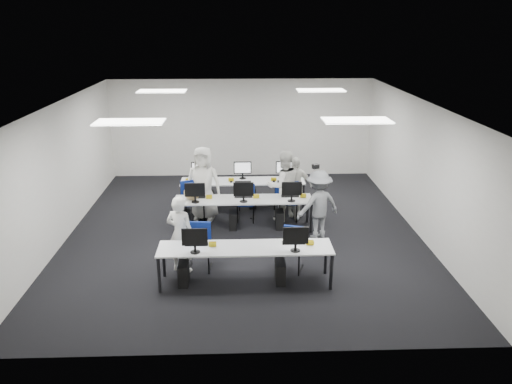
{
  "coord_description": "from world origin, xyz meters",
  "views": [
    {
      "loc": [
        -0.11,
        -10.7,
        4.67
      ],
      "look_at": [
        0.28,
        -0.09,
        1.0
      ],
      "focal_mm": 35.0,
      "sensor_mm": 36.0,
      "label": 1
    }
  ],
  "objects_px": {
    "chair_2": "(193,209)",
    "chair_4": "(289,208)",
    "desk_front": "(245,250)",
    "chair_3": "(246,209)",
    "student_2": "(203,183)",
    "chair_7": "(282,204)",
    "student_1": "(283,186)",
    "chair_1": "(292,257)",
    "student_3": "(295,187)",
    "desk_mid": "(243,201)",
    "chair_6": "(245,206)",
    "photographer": "(318,205)",
    "chair_5": "(192,205)",
    "student_0": "(180,234)",
    "chair_0": "(200,255)"
  },
  "relations": [
    {
      "from": "chair_2",
      "to": "chair_4",
      "type": "xyz_separation_m",
      "value": [
        2.35,
        0.03,
        -0.01
      ]
    },
    {
      "from": "chair_3",
      "to": "photographer",
      "type": "distance_m",
      "value": 2.01
    },
    {
      "from": "chair_0",
      "to": "student_3",
      "type": "height_order",
      "value": "student_3"
    },
    {
      "from": "chair_2",
      "to": "chair_3",
      "type": "bearing_deg",
      "value": -17.62
    },
    {
      "from": "chair_0",
      "to": "chair_5",
      "type": "xyz_separation_m",
      "value": [
        -0.38,
        2.74,
        0.02
      ]
    },
    {
      "from": "chair_1",
      "to": "student_3",
      "type": "relative_size",
      "value": 0.57
    },
    {
      "from": "desk_front",
      "to": "chair_0",
      "type": "height_order",
      "value": "chair_0"
    },
    {
      "from": "chair_0",
      "to": "chair_7",
      "type": "xyz_separation_m",
      "value": [
        1.88,
        2.85,
        -0.02
      ]
    },
    {
      "from": "chair_4",
      "to": "chair_7",
      "type": "height_order",
      "value": "chair_4"
    },
    {
      "from": "desk_front",
      "to": "chair_3",
      "type": "bearing_deg",
      "value": 88.77
    },
    {
      "from": "chair_0",
      "to": "chair_6",
      "type": "relative_size",
      "value": 1.1
    },
    {
      "from": "student_3",
      "to": "chair_7",
      "type": "bearing_deg",
      "value": 162.0
    },
    {
      "from": "chair_2",
      "to": "chair_7",
      "type": "relative_size",
      "value": 1.14
    },
    {
      "from": "chair_1",
      "to": "chair_4",
      "type": "height_order",
      "value": "chair_4"
    },
    {
      "from": "chair_5",
      "to": "student_0",
      "type": "distance_m",
      "value": 2.85
    },
    {
      "from": "chair_5",
      "to": "chair_7",
      "type": "distance_m",
      "value": 2.26
    },
    {
      "from": "chair_2",
      "to": "student_2",
      "type": "relative_size",
      "value": 0.54
    },
    {
      "from": "desk_front",
      "to": "photographer",
      "type": "height_order",
      "value": "photographer"
    },
    {
      "from": "chair_4",
      "to": "chair_7",
      "type": "distance_m",
      "value": 0.36
    },
    {
      "from": "student_2",
      "to": "student_1",
      "type": "bearing_deg",
      "value": 6.34
    },
    {
      "from": "chair_3",
      "to": "chair_7",
      "type": "height_order",
      "value": "chair_3"
    },
    {
      "from": "desk_front",
      "to": "chair_2",
      "type": "height_order",
      "value": "chair_2"
    },
    {
      "from": "desk_mid",
      "to": "chair_3",
      "type": "height_order",
      "value": "chair_3"
    },
    {
      "from": "desk_front",
      "to": "student_2",
      "type": "height_order",
      "value": "student_2"
    },
    {
      "from": "chair_0",
      "to": "chair_6",
      "type": "height_order",
      "value": "chair_0"
    },
    {
      "from": "chair_0",
      "to": "student_0",
      "type": "height_order",
      "value": "student_0"
    },
    {
      "from": "chair_3",
      "to": "student_2",
      "type": "relative_size",
      "value": 0.48
    },
    {
      "from": "chair_7",
      "to": "student_0",
      "type": "relative_size",
      "value": 0.55
    },
    {
      "from": "desk_front",
      "to": "photographer",
      "type": "xyz_separation_m",
      "value": [
        1.66,
        2.0,
        0.11
      ]
    },
    {
      "from": "chair_2",
      "to": "student_1",
      "type": "bearing_deg",
      "value": -18.27
    },
    {
      "from": "chair_1",
      "to": "student_0",
      "type": "distance_m",
      "value": 2.21
    },
    {
      "from": "chair_4",
      "to": "desk_front",
      "type": "bearing_deg",
      "value": -100.54
    },
    {
      "from": "chair_2",
      "to": "chair_6",
      "type": "xyz_separation_m",
      "value": [
        1.29,
        0.32,
        -0.05
      ]
    },
    {
      "from": "chair_5",
      "to": "student_2",
      "type": "bearing_deg",
      "value": -39.55
    },
    {
      "from": "chair_3",
      "to": "chair_6",
      "type": "relative_size",
      "value": 1.05
    },
    {
      "from": "chair_4",
      "to": "student_3",
      "type": "xyz_separation_m",
      "value": [
        0.16,
        0.27,
        0.46
      ]
    },
    {
      "from": "chair_0",
      "to": "chair_2",
      "type": "bearing_deg",
      "value": 101.81
    },
    {
      "from": "chair_1",
      "to": "chair_7",
      "type": "relative_size",
      "value": 1.0
    },
    {
      "from": "chair_2",
      "to": "student_0",
      "type": "xyz_separation_m",
      "value": [
        -0.0,
        -2.55,
        0.46
      ]
    },
    {
      "from": "desk_mid",
      "to": "chair_4",
      "type": "xyz_separation_m",
      "value": [
        1.12,
        0.52,
        -0.39
      ]
    },
    {
      "from": "desk_mid",
      "to": "chair_1",
      "type": "height_order",
      "value": "chair_1"
    },
    {
      "from": "chair_6",
      "to": "student_2",
      "type": "xyz_separation_m",
      "value": [
        -1.01,
        -0.15,
        0.65
      ]
    },
    {
      "from": "desk_front",
      "to": "chair_3",
      "type": "xyz_separation_m",
      "value": [
        0.07,
        3.12,
        -0.41
      ]
    },
    {
      "from": "chair_3",
      "to": "chair_4",
      "type": "distance_m",
      "value": 1.05
    },
    {
      "from": "chair_4",
      "to": "desk_mid",
      "type": "bearing_deg",
      "value": -145.93
    },
    {
      "from": "chair_2",
      "to": "photographer",
      "type": "relative_size",
      "value": 0.62
    },
    {
      "from": "desk_mid",
      "to": "chair_0",
      "type": "xyz_separation_m",
      "value": [
        -0.89,
        -1.99,
        -0.39
      ]
    },
    {
      "from": "chair_3",
      "to": "student_3",
      "type": "height_order",
      "value": "student_3"
    },
    {
      "from": "chair_1",
      "to": "chair_5",
      "type": "height_order",
      "value": "chair_5"
    },
    {
      "from": "chair_6",
      "to": "student_0",
      "type": "relative_size",
      "value": 0.54
    }
  ]
}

